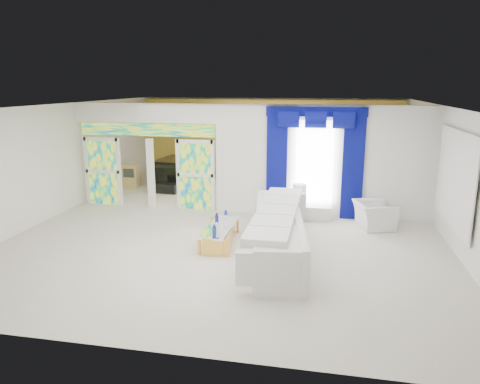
% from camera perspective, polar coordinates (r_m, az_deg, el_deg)
% --- Properties ---
extents(floor, '(12.00, 12.00, 0.00)m').
position_cam_1_polar(floor, '(11.82, -0.30, -3.78)').
color(floor, '#B7AF9E').
rests_on(floor, ground).
extents(dividing_wall, '(5.70, 0.18, 3.00)m').
position_cam_1_polar(dividing_wall, '(12.23, 10.59, 3.80)').
color(dividing_wall, white).
rests_on(dividing_wall, ground).
extents(dividing_header, '(4.30, 0.18, 0.55)m').
position_cam_1_polar(dividing_header, '(13.12, -11.88, 9.78)').
color(dividing_header, white).
rests_on(dividing_header, dividing_wall).
extents(stained_panel_left, '(0.95, 0.04, 2.00)m').
position_cam_1_polar(stained_panel_left, '(13.94, -16.94, 2.53)').
color(stained_panel_left, '#994C3F').
rests_on(stained_panel_left, ground).
extents(stained_panel_right, '(0.95, 0.04, 2.00)m').
position_cam_1_polar(stained_panel_right, '(12.86, -5.65, 2.17)').
color(stained_panel_right, '#994C3F').
rests_on(stained_panel_right, ground).
extents(stained_transom, '(4.00, 0.05, 0.35)m').
position_cam_1_polar(stained_transom, '(13.16, -11.78, 7.71)').
color(stained_transom, '#994C3F').
rests_on(stained_transom, dividing_header).
extents(window_pane, '(1.00, 0.02, 2.30)m').
position_cam_1_polar(window_pane, '(12.14, 9.39, 3.54)').
color(window_pane, white).
rests_on(window_pane, dividing_wall).
extents(blue_drape_left, '(0.55, 0.10, 2.80)m').
position_cam_1_polar(blue_drape_left, '(12.19, 4.67, 3.48)').
color(blue_drape_left, '#040A4C').
rests_on(blue_drape_left, ground).
extents(blue_drape_right, '(0.55, 0.10, 2.80)m').
position_cam_1_polar(blue_drape_right, '(12.14, 14.10, 3.06)').
color(blue_drape_right, '#040A4C').
rests_on(blue_drape_right, ground).
extents(blue_pelmet, '(2.60, 0.12, 0.25)m').
position_cam_1_polar(blue_pelmet, '(11.96, 9.64, 9.99)').
color(blue_pelmet, '#040A4C').
rests_on(blue_pelmet, dividing_wall).
extents(wall_mirror, '(0.04, 2.70, 1.90)m').
position_cam_1_polar(wall_mirror, '(10.60, 25.68, 1.47)').
color(wall_mirror, white).
rests_on(wall_mirror, ground).
extents(gold_curtains, '(9.70, 0.12, 2.90)m').
position_cam_1_polar(gold_curtains, '(17.23, 3.64, 6.77)').
color(gold_curtains, '#B2912A').
rests_on(gold_curtains, ground).
extents(white_sofa, '(1.53, 4.49, 0.84)m').
position_cam_1_polar(white_sofa, '(9.66, 4.83, -5.23)').
color(white_sofa, silver).
rests_on(white_sofa, ground).
extents(coffee_table, '(0.79, 1.75, 0.38)m').
position_cam_1_polar(coffee_table, '(10.24, -2.56, -5.47)').
color(coffee_table, gold).
rests_on(coffee_table, ground).
extents(console_table, '(1.09, 0.35, 0.36)m').
position_cam_1_polar(console_table, '(12.15, 8.87, -2.58)').
color(console_table, silver).
rests_on(console_table, ground).
extents(table_lamp, '(0.36, 0.36, 0.58)m').
position_cam_1_polar(table_lamp, '(12.04, 7.53, -0.36)').
color(table_lamp, silver).
rests_on(table_lamp, console_table).
extents(armchair, '(1.10, 1.19, 0.65)m').
position_cam_1_polar(armchair, '(11.77, 16.59, -2.81)').
color(armchair, silver).
rests_on(armchair, ground).
extents(grand_piano, '(1.49, 1.86, 0.89)m').
position_cam_1_polar(grand_piano, '(16.53, -7.68, 2.69)').
color(grand_piano, black).
rests_on(grand_piano, ground).
extents(piano_bench, '(0.95, 0.44, 0.31)m').
position_cam_1_polar(piano_bench, '(15.12, -9.59, 0.48)').
color(piano_bench, black).
rests_on(piano_bench, ground).
extents(tv_console, '(0.59, 0.54, 0.82)m').
position_cam_1_polar(tv_console, '(16.09, -13.68, 2.00)').
color(tv_console, tan).
rests_on(tv_console, ground).
extents(chandelier, '(0.60, 0.60, 0.60)m').
position_cam_1_polar(chandelier, '(15.19, -6.36, 10.17)').
color(chandelier, gold).
rests_on(chandelier, ceiling).
extents(decanters, '(0.22, 1.30, 0.29)m').
position_cam_1_polar(decanters, '(10.12, -2.59, -4.01)').
color(decanters, silver).
rests_on(decanters, coffee_table).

